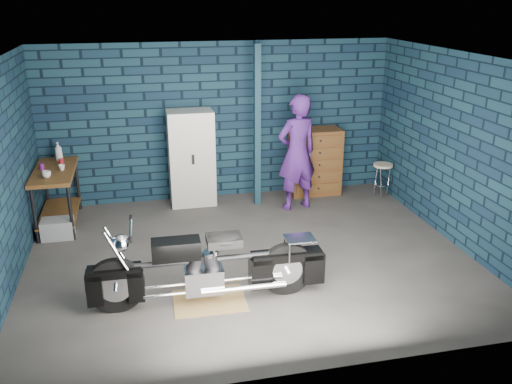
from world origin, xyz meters
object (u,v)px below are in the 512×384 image
Objects in this scene: shop_stool at (382,181)px; locker at (191,158)px; storage_bin at (58,229)px; motorcycle at (208,262)px; tool_chest at (315,162)px; person at (297,153)px; workbench at (58,198)px.

locker is at bearing 172.26° from shop_stool.
shop_stool is at bearing 5.60° from storage_bin.
motorcycle is at bearing -141.23° from shop_stool.
motorcycle is at bearing -49.13° from storage_bin.
shop_stool is at bearing -22.12° from tool_chest.
storage_bin is (-1.96, 2.26, -0.38)m from motorcycle.
workbench is at bearing -15.34° from person.
storage_bin is 0.75× the size of shop_stool.
person is 4.20× the size of storage_bin.
workbench is 3.39m from motorcycle.
tool_chest is at bearing 55.00° from motorcycle.
motorcycle is at bearing 41.33° from person.
storage_bin is (0.02, -0.49, -0.31)m from workbench.
motorcycle is 1.98× the size of tool_chest.
motorcycle is 1.22× the size of person.
motorcycle reaches higher than shop_stool.
storage_bin is at bearing 132.05° from motorcycle.
workbench is 5.46m from shop_stool.
shop_stool is (1.11, -0.45, -0.29)m from tool_chest.
storage_bin is at bearing -174.40° from shop_stool.
shop_stool is at bearing -7.74° from locker.
person is at bearing 56.20° from motorcycle.
motorcycle reaches higher than workbench.
workbench reaches higher than storage_bin.
storage_bin is at bearing -155.21° from locker.
person is at bearing -131.03° from tool_chest.
locker is at bearing 88.17° from motorcycle.
tool_chest is at bearing 6.45° from workbench.
locker reaches higher than shop_stool.
tool_chest is at bearing -144.72° from person.
shop_stool reaches higher than storage_bin.
person is at bearing -19.75° from locker.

